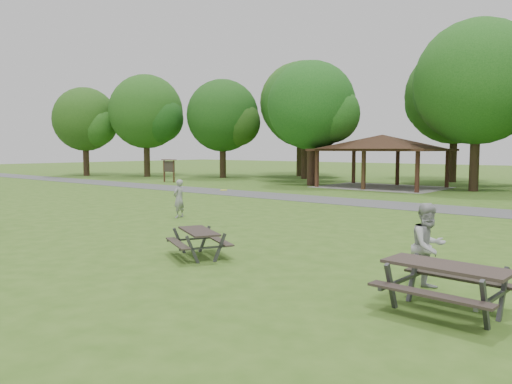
# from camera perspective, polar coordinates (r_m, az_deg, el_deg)

# --- Properties ---
(ground) EXTENTS (160.00, 160.00, 0.00)m
(ground) POSITION_cam_1_polar(r_m,az_deg,el_deg) (15.12, -12.78, -5.72)
(ground) COLOR #39601B
(ground) RESTS_ON ground
(asphalt_path) EXTENTS (120.00, 3.20, 0.02)m
(asphalt_path) POSITION_cam_1_polar(r_m,az_deg,el_deg) (26.01, 12.50, -1.23)
(asphalt_path) COLOR #4B4B4E
(asphalt_path) RESTS_ON ground
(pavilion) EXTENTS (8.60, 7.01, 3.76)m
(pavilion) POSITION_cam_1_polar(r_m,az_deg,el_deg) (36.60, 14.21, 5.29)
(pavilion) COLOR #3E2116
(pavilion) RESTS_ON ground
(notice_board) EXTENTS (1.60, 0.30, 1.88)m
(notice_board) POSITION_cam_1_polar(r_m,az_deg,el_deg) (41.76, -9.93, 2.91)
(notice_board) COLOR #391E15
(notice_board) RESTS_ON ground
(tree_row_a) EXTENTS (7.56, 7.20, 9.97)m
(tree_row_a) POSITION_cam_1_polar(r_m,az_deg,el_deg) (50.53, -12.37, 8.71)
(tree_row_a) COLOR #2F2115
(tree_row_a) RESTS_ON ground
(tree_row_b) EXTENTS (7.14, 6.80, 9.28)m
(tree_row_b) POSITION_cam_1_polar(r_m,az_deg,el_deg) (47.67, -3.74, 8.46)
(tree_row_b) COLOR #2F1F15
(tree_row_b) RESTS_ON ground
(tree_row_c) EXTENTS (8.19, 7.80, 10.67)m
(tree_row_c) POSITION_cam_1_polar(r_m,az_deg,el_deg) (46.07, 5.75, 9.65)
(tree_row_c) COLOR black
(tree_row_c) RESTS_ON ground
(tree_row_d) EXTENTS (6.93, 6.60, 9.27)m
(tree_row_d) POSITION_cam_1_polar(r_m,az_deg,el_deg) (37.86, 6.50, 9.50)
(tree_row_d) COLOR #311E16
(tree_row_d) RESTS_ON ground
(tree_row_e) EXTENTS (8.40, 8.00, 11.02)m
(tree_row_e) POSITION_cam_1_polar(r_m,az_deg,el_deg) (35.62, 24.13, 11.02)
(tree_row_e) COLOR black
(tree_row_e) RESTS_ON ground
(tree_deep_a) EXTENTS (8.40, 8.00, 11.38)m
(tree_deep_a) POSITION_cam_1_polar(r_m,az_deg,el_deg) (50.68, 5.15, 9.90)
(tree_deep_a) COLOR #332416
(tree_deep_a) RESTS_ON ground
(tree_deep_b) EXTENTS (8.40, 8.00, 11.13)m
(tree_deep_b) POSITION_cam_1_polar(r_m,az_deg,el_deg) (44.41, 21.93, 9.95)
(tree_deep_b) COLOR black
(tree_deep_b) RESTS_ON ground
(tree_flank_left) EXTENTS (6.72, 6.40, 8.93)m
(tree_flank_left) POSITION_cam_1_polar(r_m,az_deg,el_deg) (53.72, -18.89, 7.66)
(tree_flank_left) COLOR #311F15
(tree_flank_left) RESTS_ON ground
(picnic_table_middle) EXTENTS (2.09, 1.95, 0.72)m
(picnic_table_middle) POSITION_cam_1_polar(r_m,az_deg,el_deg) (12.86, -6.56, -5.10)
(picnic_table_middle) COLOR #2B221F
(picnic_table_middle) RESTS_ON ground
(picnic_table_far) EXTENTS (2.11, 1.73, 0.88)m
(picnic_table_far) POSITION_cam_1_polar(r_m,az_deg,el_deg) (9.03, 20.88, -9.01)
(picnic_table_far) COLOR #302623
(picnic_table_far) RESTS_ON ground
(frisbee_in_flight) EXTENTS (0.30, 0.30, 0.02)m
(frisbee_in_flight) POSITION_cam_1_polar(r_m,az_deg,el_deg) (16.84, -3.72, 0.23)
(frisbee_in_flight) COLOR yellow
(frisbee_in_flight) RESTS_ON ground
(frisbee_thrower) EXTENTS (0.44, 0.60, 1.54)m
(frisbee_thrower) POSITION_cam_1_polar(r_m,az_deg,el_deg) (20.27, -8.81, -0.75)
(frisbee_thrower) COLOR gray
(frisbee_thrower) RESTS_ON ground
(frisbee_catcher) EXTENTS (0.93, 1.03, 1.72)m
(frisbee_catcher) POSITION_cam_1_polar(r_m,az_deg,el_deg) (10.41, 19.08, -5.91)
(frisbee_catcher) COLOR #A6A6A9
(frisbee_catcher) RESTS_ON ground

